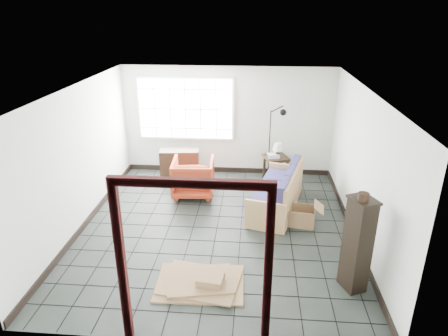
# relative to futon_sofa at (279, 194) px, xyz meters

# --- Properties ---
(ground) EXTENTS (5.50, 5.50, 0.00)m
(ground) POSITION_rel_futon_sofa_xyz_m (-1.19, -0.89, -0.32)
(ground) COLOR black
(ground) RESTS_ON ground
(room_shell) EXTENTS (5.02, 5.52, 2.61)m
(room_shell) POSITION_rel_futon_sofa_xyz_m (-1.19, -0.86, 1.36)
(room_shell) COLOR silver
(room_shell) RESTS_ON ground
(window_panel) EXTENTS (2.32, 0.08, 1.52)m
(window_panel) POSITION_rel_futon_sofa_xyz_m (-2.19, 1.81, 1.28)
(window_panel) COLOR silver
(window_panel) RESTS_ON ground
(doorway_trim) EXTENTS (1.80, 0.08, 2.20)m
(doorway_trim) POSITION_rel_futon_sofa_xyz_m (-1.19, -3.59, 1.06)
(doorway_trim) COLOR black
(doorway_trim) RESTS_ON ground
(futon_sofa) EXTENTS (1.22, 2.12, 0.89)m
(futon_sofa) POSITION_rel_futon_sofa_xyz_m (0.00, 0.00, 0.00)
(futon_sofa) COLOR #A56D4A
(futon_sofa) RESTS_ON ground
(armchair) EXTENTS (0.92, 0.87, 0.90)m
(armchair) POSITION_rel_futon_sofa_xyz_m (-1.84, 0.52, 0.13)
(armchair) COLOR maroon
(armchair) RESTS_ON ground
(side_table) EXTENTS (0.66, 0.66, 0.57)m
(side_table) POSITION_rel_futon_sofa_xyz_m (-0.02, 1.51, 0.15)
(side_table) COLOR black
(side_table) RESTS_ON ground
(table_lamp) EXTENTS (0.28, 0.28, 0.36)m
(table_lamp) POSITION_rel_futon_sofa_xyz_m (0.01, 1.44, 0.50)
(table_lamp) COLOR black
(table_lamp) RESTS_ON side_table
(projector) EXTENTS (0.30, 0.25, 0.09)m
(projector) POSITION_rel_futon_sofa_xyz_m (-0.09, 1.45, 0.30)
(projector) COLOR silver
(projector) RESTS_ON side_table
(floor_lamp) EXTENTS (0.54, 0.34, 1.79)m
(floor_lamp) POSITION_rel_futon_sofa_xyz_m (-0.05, 1.50, 0.64)
(floor_lamp) COLOR black
(floor_lamp) RESTS_ON ground
(console_shelf) EXTENTS (0.95, 0.45, 0.71)m
(console_shelf) POSITION_rel_futon_sofa_xyz_m (-2.30, 1.38, 0.04)
(console_shelf) COLOR black
(console_shelf) RESTS_ON ground
(tall_shelf) EXTENTS (0.44, 0.49, 1.46)m
(tall_shelf) POSITION_rel_futon_sofa_xyz_m (0.96, -2.40, 0.42)
(tall_shelf) COLOR black
(tall_shelf) RESTS_ON ground
(pot) EXTENTS (0.16, 0.16, 0.11)m
(pot) POSITION_rel_futon_sofa_xyz_m (0.93, -2.46, 1.19)
(pot) COLOR black
(pot) RESTS_ON tall_shelf
(open_box) EXTENTS (0.87, 0.52, 0.47)m
(open_box) POSITION_rel_futon_sofa_xyz_m (0.39, -0.59, -0.15)
(open_box) COLOR olive
(open_box) RESTS_ON ground
(cardboard_pile) EXTENTS (1.33, 1.01, 0.19)m
(cardboard_pile) POSITION_rel_futon_sofa_xyz_m (-1.26, -2.52, -0.27)
(cardboard_pile) COLOR olive
(cardboard_pile) RESTS_ON ground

